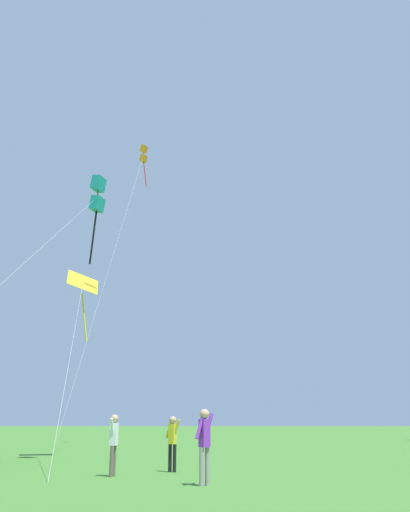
# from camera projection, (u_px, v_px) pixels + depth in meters

# --- Properties ---
(kite_yellow_diamond) EXTENTS (2.70, 11.11, 8.35)m
(kite_yellow_diamond) POSITION_uv_depth(u_px,v_px,m) (83.00, 294.00, 25.77)
(kite_yellow_diamond) COLOR yellow
(kite_yellow_diamond) RESTS_ON ground_plane
(kite_orange_box) EXTENTS (2.45, 12.00, 21.84)m
(kite_orange_box) POSITION_uv_depth(u_px,v_px,m) (143.00, 157.00, 42.74)
(kite_orange_box) COLOR orange
(kite_orange_box) RESTS_ON ground_plane
(kite_teal_box) EXTENTS (4.12, 11.15, 11.73)m
(kite_teal_box) POSITION_uv_depth(u_px,v_px,m) (97.00, 197.00, 24.19)
(kite_teal_box) COLOR teal
(kite_teal_box) RESTS_ON ground_plane
(person_in_red_shirt) EXTENTS (0.23, 0.54, 1.67)m
(person_in_red_shirt) POSITION_uv_depth(u_px,v_px,m) (114.00, 439.00, 15.99)
(person_in_red_shirt) COLOR #665B4C
(person_in_red_shirt) RESTS_ON ground_plane
(person_child_small) EXTENTS (0.48, 0.44, 1.78)m
(person_child_small) POSITION_uv_depth(u_px,v_px,m) (204.00, 439.00, 13.74)
(person_child_small) COLOR gray
(person_child_small) RESTS_ON ground_plane
(person_with_spool) EXTENTS (0.50, 0.33, 1.64)m
(person_with_spool) POSITION_uv_depth(u_px,v_px,m) (173.00, 438.00, 17.38)
(person_with_spool) COLOR black
(person_with_spool) RESTS_ON ground_plane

